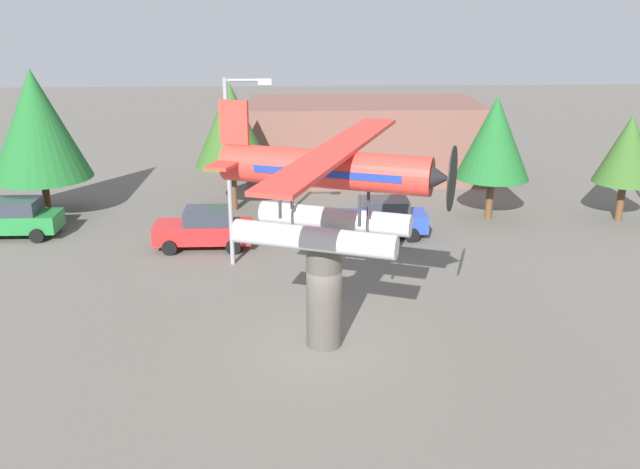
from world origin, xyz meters
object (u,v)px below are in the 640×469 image
Objects in this scene: floatplane_monument at (329,186)px; storefront_building at (363,139)px; display_pedestal at (324,293)px; car_far_blue at (381,218)px; streetlight_primary at (234,159)px; tree_west at (37,125)px; tree_east at (231,125)px; tree_center_back at (495,138)px; tree_far_east at (628,149)px; car_mid_red at (205,228)px; car_near_green at (13,218)px.

floatplane_monument is 22.48m from storefront_building.
car_far_blue is at bearing 73.13° from display_pedestal.
streetlight_primary reaches higher than tree_west.
tree_west reaches higher than tree_east.
tree_east reaches higher than tree_center_back.
floatplane_monument is 1.35× the size of streetlight_primary.
tree_east reaches higher than display_pedestal.
floatplane_monument is at bearing -140.82° from tree_far_east.
tree_center_back is 1.15× the size of tree_far_east.
tree_center_back reaches higher than display_pedestal.
streetlight_primary is at bearing -164.37° from tree_far_east.
car_near_green is at bearing -11.63° from car_mid_red.
display_pedestal is 10.79m from car_far_blue.
streetlight_primary is 19.06m from tree_far_east.
display_pedestal is 19.51m from tree_far_east.
car_far_blue is at bearing -171.04° from tree_far_east.
storefront_building is at bearing 139.91° from tree_far_east.
tree_east is at bearing -158.10° from car_near_green.
streetlight_primary reaches higher than tree_center_back.
tree_far_east is (6.32, -0.62, -0.48)m from tree_center_back.
tree_center_back is (12.02, 5.75, -0.35)m from streetlight_primary.
tree_far_east is at bearing -40.09° from storefront_building.
display_pedestal reaches higher than car_mid_red.
car_far_blue is 0.70× the size of tree_center_back.
car_near_green is at bearing -147.10° from storefront_building.
display_pedestal is 8.19m from streetlight_primary.
streetlight_primary is 7.81m from tree_east.
car_near_green is at bearing -2.19° from car_far_blue.
tree_east reaches higher than car_mid_red.
car_mid_red is 7.98m from car_far_blue.
tree_center_back is at bearing -164.77° from car_mid_red.
tree_east is (9.26, 0.73, -0.21)m from tree_west.
storefront_building is 18.59m from tree_west.
car_far_blue is at bearing 177.81° from car_near_green.
tree_east is (-3.94, 14.83, 2.66)m from display_pedestal.
storefront_building reaches higher than car_mid_red.
car_mid_red is 0.65× the size of tree_east.
storefront_building is at bearing 65.93° from streetlight_primary.
storefront_building is (3.47, 22.00, 0.53)m from display_pedestal.
tree_far_east is at bearing -7.90° from tree_east.
tree_far_east is (19.89, 3.08, 2.67)m from car_mid_red.
car_near_green is 0.65× the size of tree_east.
floatplane_monument is at bearing 73.82° from car_far_blue.
floatplane_monument is 11.58m from car_far_blue.
car_far_blue is 0.30× the size of storefront_building.
car_far_blue is at bearing 94.38° from floatplane_monument.
tree_center_back is at bearing -175.24° from car_near_green.
car_near_green is at bearing -97.84° from tree_west.
display_pedestal is at bearing -180.00° from floatplane_monument.
floatplane_monument is 15.44m from tree_east.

